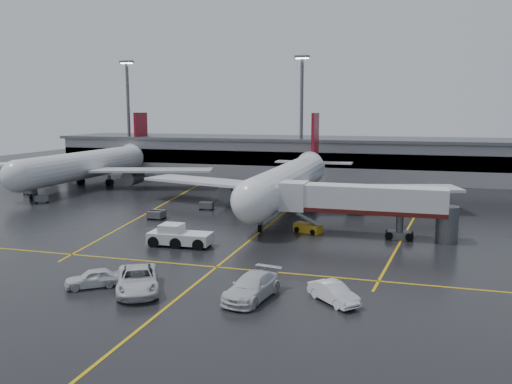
# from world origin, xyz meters

# --- Properties ---
(ground) EXTENTS (220.00, 220.00, 0.00)m
(ground) POSITION_xyz_m (0.00, 0.00, 0.00)
(ground) COLOR black
(ground) RESTS_ON ground
(apron_line_centre) EXTENTS (0.25, 90.00, 0.02)m
(apron_line_centre) POSITION_xyz_m (0.00, 0.00, 0.01)
(apron_line_centre) COLOR gold
(apron_line_centre) RESTS_ON ground
(apron_line_stop) EXTENTS (60.00, 0.25, 0.02)m
(apron_line_stop) POSITION_xyz_m (0.00, -22.00, 0.01)
(apron_line_stop) COLOR gold
(apron_line_stop) RESTS_ON ground
(apron_line_left) EXTENTS (9.99, 69.35, 0.02)m
(apron_line_left) POSITION_xyz_m (-20.00, 10.00, 0.01)
(apron_line_left) COLOR gold
(apron_line_left) RESTS_ON ground
(apron_line_right) EXTENTS (7.57, 69.64, 0.02)m
(apron_line_right) POSITION_xyz_m (18.00, 10.00, 0.01)
(apron_line_right) COLOR gold
(apron_line_right) RESTS_ON ground
(terminal) EXTENTS (122.00, 19.00, 8.60)m
(terminal) POSITION_xyz_m (0.00, 47.93, 4.32)
(terminal) COLOR gray
(terminal) RESTS_ON ground
(light_mast_left) EXTENTS (3.00, 1.20, 25.45)m
(light_mast_left) POSITION_xyz_m (-45.00, 42.00, 14.47)
(light_mast_left) COLOR #595B60
(light_mast_left) RESTS_ON ground
(light_mast_mid) EXTENTS (3.00, 1.20, 25.45)m
(light_mast_mid) POSITION_xyz_m (-5.00, 42.00, 14.47)
(light_mast_mid) COLOR #595B60
(light_mast_mid) RESTS_ON ground
(main_airliner) EXTENTS (48.80, 45.60, 14.10)m
(main_airliner) POSITION_xyz_m (0.00, 9.70, 4.21)
(main_airliner) COLOR silver
(main_airliner) RESTS_ON ground
(second_airliner) EXTENTS (48.80, 45.60, 14.10)m
(second_airliner) POSITION_xyz_m (-42.00, 21.70, 4.21)
(second_airliner) COLOR silver
(second_airliner) RESTS_ON ground
(jet_bridge) EXTENTS (19.90, 3.40, 6.05)m
(jet_bridge) POSITION_xyz_m (11.87, -6.00, 3.93)
(jet_bridge) COLOR silver
(jet_bridge) RESTS_ON ground
(pushback_tractor) EXTENTS (6.84, 3.12, 2.41)m
(pushback_tractor) POSITION_xyz_m (-6.68, -15.68, 0.96)
(pushback_tractor) COLOR silver
(pushback_tractor) RESTS_ON ground
(belt_loader) EXTENTS (3.66, 2.64, 2.14)m
(belt_loader) POSITION_xyz_m (5.48, -5.54, 0.53)
(belt_loader) COLOR gold
(belt_loader) RESTS_ON ground
(service_van_a) EXTENTS (6.09, 7.61, 1.92)m
(service_van_a) POSITION_xyz_m (-3.73, -29.94, 0.96)
(service_van_a) COLOR silver
(service_van_a) RESTS_ON ground
(service_van_b) EXTENTS (3.74, 6.86, 1.89)m
(service_van_b) POSITION_xyz_m (5.51, -28.97, 0.94)
(service_van_b) COLOR silver
(service_van_b) RESTS_ON ground
(service_van_c) EXTENTS (4.46, 4.40, 1.53)m
(service_van_c) POSITION_xyz_m (11.65, -28.07, 0.76)
(service_van_c) COLOR white
(service_van_c) RESTS_ON ground
(service_van_d) EXTENTS (4.65, 4.09, 1.52)m
(service_van_d) POSITION_xyz_m (-7.77, -30.02, 0.76)
(service_van_d) COLOR silver
(service_van_d) RESTS_ON ground
(baggage_cart_a) EXTENTS (2.05, 1.37, 1.12)m
(baggage_cart_a) POSITION_xyz_m (-15.44, -3.78, 0.63)
(baggage_cart_a) COLOR #595B60
(baggage_cart_a) RESTS_ON ground
(baggage_cart_b) EXTENTS (2.14, 1.52, 1.12)m
(baggage_cart_b) POSITION_xyz_m (-15.46, -3.03, 0.63)
(baggage_cart_b) COLOR #595B60
(baggage_cart_b) RESTS_ON ground
(baggage_cart_c) EXTENTS (2.14, 1.52, 1.12)m
(baggage_cart_c) POSITION_xyz_m (-11.52, 4.74, 0.63)
(baggage_cart_c) COLOR #595B60
(baggage_cart_c) RESTS_ON ground
(baggage_cart_d) EXTENTS (2.15, 1.54, 1.12)m
(baggage_cart_d) POSITION_xyz_m (-46.12, 9.58, 0.63)
(baggage_cart_d) COLOR #595B60
(baggage_cart_d) RESTS_ON ground
(baggage_cart_e) EXTENTS (2.39, 2.17, 1.12)m
(baggage_cart_e) POSITION_xyz_m (-38.69, 3.10, 0.63)
(baggage_cart_e) COLOR #595B60
(baggage_cart_e) RESTS_ON ground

